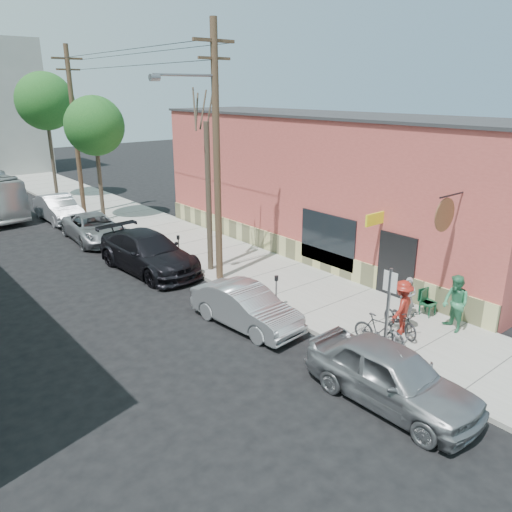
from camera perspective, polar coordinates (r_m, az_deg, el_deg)
ground at (r=16.23m, az=-1.20°, el=-9.71°), size 120.00×120.00×0.00m
sidewalk at (r=26.90m, az=-8.74°, el=1.91°), size 4.50×58.00×0.15m
cafe_building at (r=24.51m, az=8.04°, el=8.08°), size 6.60×20.20×6.61m
sign_post at (r=14.77m, az=14.86°, el=-5.46°), size 0.07×0.45×2.80m
parking_meter_near at (r=17.86m, az=2.34°, el=-3.50°), size 0.14×0.14×1.24m
parking_meter_far at (r=22.96m, az=-8.85°, el=1.36°), size 0.14×0.14×1.24m
utility_pole_near at (r=19.72m, az=-4.67°, el=11.87°), size 3.57×0.28×10.00m
utility_pole_far at (r=32.84m, az=-19.98°, el=13.41°), size 1.80×0.28×10.00m
tree_bare at (r=21.24m, az=-5.44°, el=6.57°), size 0.24×0.24×6.30m
tree_leafy_mid at (r=30.92m, az=-17.97°, el=13.93°), size 3.39×3.39×7.22m
tree_leafy_far at (r=38.51m, az=-22.97°, el=15.95°), size 3.90×3.90×8.68m
patio_chair_a at (r=18.46m, az=19.09°, el=-5.14°), size 0.58×0.58×0.88m
patio_chair_b at (r=18.62m, az=19.03°, el=-4.93°), size 0.60×0.60×0.88m
patron_grey at (r=17.91m, az=16.97°, el=-4.62°), size 0.47×0.60×1.47m
patron_green at (r=17.45m, az=21.82°, el=-5.06°), size 1.04×1.13×1.89m
cyclist at (r=16.70m, az=16.31°, el=-5.65°), size 1.29×0.91×1.81m
cyclist_bike at (r=16.88m, az=16.18°, el=-7.02°), size 1.20×1.86×0.92m
parked_bike_a at (r=15.91m, az=13.88°, el=-8.28°), size 0.77×1.73×1.00m
parked_bike_b at (r=15.57m, az=15.87°, el=-9.35°), size 1.35×1.73×0.88m
car_0 at (r=13.43m, az=15.20°, el=-13.04°), size 1.95×4.70×1.59m
car_1 at (r=16.92m, az=-1.16°, el=-5.83°), size 1.86×4.37×1.40m
car_2 at (r=22.47m, az=-12.21°, el=0.41°), size 2.73×5.96×1.69m
car_3 at (r=27.74m, az=-17.98°, el=3.07°), size 2.72×5.24×1.41m
car_4 at (r=32.70m, az=-21.64°, el=5.08°), size 1.73×4.80×1.57m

